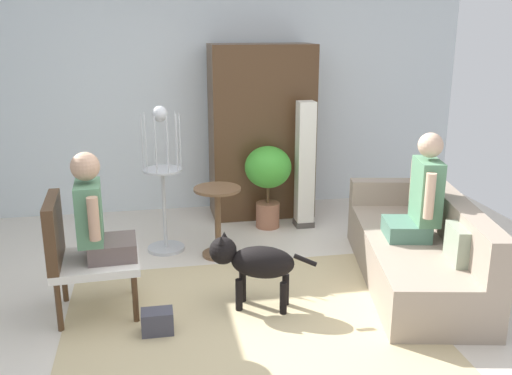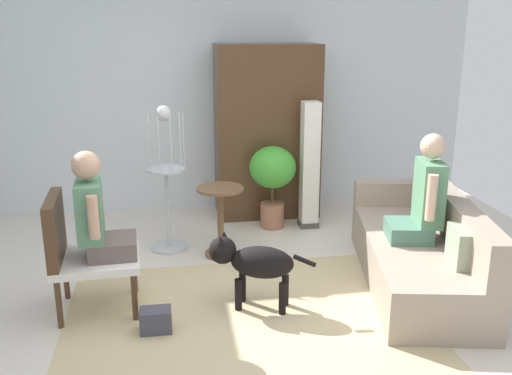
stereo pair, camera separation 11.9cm
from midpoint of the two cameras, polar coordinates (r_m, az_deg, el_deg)
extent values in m
plane|color=beige|center=(4.49, -1.05, -12.34)|extent=(6.52, 6.52, 0.00)
cube|color=silver|center=(6.69, -5.17, 10.16)|extent=(6.03, 0.12, 2.89)
cube|color=#C6B284|center=(4.35, -1.68, -13.27)|extent=(2.68, 2.16, 0.01)
cube|color=gray|center=(5.05, 14.79, -6.96)|extent=(1.19, 2.17, 0.40)
cube|color=gray|center=(5.01, 18.55, -2.87)|extent=(0.58, 2.04, 0.35)
cube|color=gray|center=(5.80, 12.86, -0.42)|extent=(0.82, 0.34, 0.24)
cube|color=gray|center=(4.52, 18.86, -5.42)|extent=(0.16, 0.33, 0.28)
cylinder|color=#4C331E|center=(4.79, -12.96, -8.30)|extent=(0.04, 0.04, 0.38)
cylinder|color=#4C331E|center=(4.37, -12.82, -10.82)|extent=(0.04, 0.04, 0.38)
cylinder|color=#4C331E|center=(4.82, -19.41, -8.67)|extent=(0.04, 0.04, 0.38)
cylinder|color=#4C331E|center=(4.40, -19.95, -11.20)|extent=(0.04, 0.04, 0.38)
cube|color=white|center=(4.50, -16.51, -7.19)|extent=(0.67, 0.60, 0.06)
cube|color=#4C331E|center=(4.43, -20.40, -4.13)|extent=(0.11, 0.57, 0.49)
cube|color=#4C7562|center=(4.94, 14.17, -4.08)|extent=(0.42, 0.44, 0.14)
cube|color=#598C66|center=(4.87, 16.10, -0.35)|extent=(0.25, 0.40, 0.53)
sphere|color=#DDB293|center=(4.78, 16.46, 4.10)|extent=(0.20, 0.20, 0.20)
cylinder|color=#DDB293|center=(4.64, 16.37, -0.83)|extent=(0.08, 0.08, 0.37)
cylinder|color=#DDB293|center=(5.06, 15.03, 0.67)|extent=(0.08, 0.08, 0.37)
cube|color=#62534F|center=(4.45, -14.98, -5.91)|extent=(0.37, 0.37, 0.14)
cube|color=#598C66|center=(4.36, -17.19, -2.43)|extent=(0.20, 0.36, 0.45)
sphere|color=tan|center=(4.27, -17.57, 2.03)|extent=(0.21, 0.21, 0.21)
cylinder|color=tan|center=(4.56, -16.58, -1.28)|extent=(0.08, 0.08, 0.32)
cylinder|color=tan|center=(4.15, -16.81, -3.04)|extent=(0.08, 0.08, 0.32)
cylinder|color=brown|center=(5.27, -4.57, -0.16)|extent=(0.44, 0.44, 0.02)
cylinder|color=brown|center=(5.37, -4.49, -3.62)|extent=(0.06, 0.06, 0.65)
cylinder|color=brown|center=(5.49, -4.42, -6.67)|extent=(0.31, 0.31, 0.03)
ellipsoid|color=black|center=(4.37, -0.12, -7.52)|extent=(0.55, 0.40, 0.25)
sphere|color=black|center=(4.40, -4.12, -6.35)|extent=(0.21, 0.21, 0.21)
cone|color=black|center=(4.31, -4.31, -5.31)|extent=(0.06, 0.06, 0.06)
cone|color=black|center=(4.41, -3.99, -4.81)|extent=(0.06, 0.06, 0.06)
cylinder|color=black|center=(4.32, 4.17, -7.30)|extent=(0.18, 0.10, 0.10)
cylinder|color=black|center=(4.45, -2.50, -10.74)|extent=(0.06, 0.06, 0.26)
cylinder|color=black|center=(4.58, -2.11, -9.91)|extent=(0.06, 0.06, 0.26)
cylinder|color=black|center=(4.39, 1.97, -11.08)|extent=(0.06, 0.06, 0.26)
cylinder|color=black|center=(4.53, 2.22, -10.22)|extent=(0.06, 0.06, 0.26)
cylinder|color=silver|center=(5.68, -9.62, -6.02)|extent=(0.36, 0.36, 0.03)
cylinder|color=silver|center=(5.55, -9.80, -2.35)|extent=(0.04, 0.04, 0.80)
cylinder|color=silver|center=(5.44, -10.01, 1.74)|extent=(0.37, 0.37, 0.02)
cylinder|color=silver|center=(5.38, -8.29, 4.64)|extent=(0.01, 0.01, 0.52)
cylinder|color=silver|center=(5.48, -8.69, 4.84)|extent=(0.01, 0.01, 0.52)
cylinder|color=silver|center=(5.54, -9.62, 4.92)|extent=(0.01, 0.01, 0.52)
cylinder|color=silver|center=(5.54, -10.74, 4.86)|extent=(0.01, 0.01, 0.52)
cylinder|color=silver|center=(5.48, -11.65, 4.68)|extent=(0.01, 0.01, 0.52)
cylinder|color=silver|center=(5.38, -12.01, 4.45)|extent=(0.01, 0.01, 0.52)
cylinder|color=silver|center=(5.28, -11.66, 4.25)|extent=(0.01, 0.01, 0.52)
cylinder|color=silver|center=(5.21, -10.71, 4.16)|extent=(0.01, 0.01, 0.52)
cylinder|color=silver|center=(5.21, -9.52, 4.22)|extent=(0.01, 0.01, 0.52)
cylinder|color=silver|center=(5.28, -8.59, 4.41)|extent=(0.01, 0.01, 0.52)
sphere|color=silver|center=(5.33, -10.29, 7.31)|extent=(0.15, 0.15, 0.15)
cylinder|color=#996047|center=(6.17, 0.63, -2.76)|extent=(0.26, 0.26, 0.27)
cylinder|color=brown|center=(6.10, 0.64, -0.65)|extent=(0.03, 0.03, 0.20)
ellipsoid|color=green|center=(6.02, 0.65, 2.07)|extent=(0.50, 0.50, 0.45)
cube|color=#4C4742|center=(6.26, 4.25, -3.57)|extent=(0.20, 0.20, 0.06)
cube|color=white|center=(6.06, 4.38, 2.51)|extent=(0.18, 0.18, 1.31)
cube|color=#4C331E|center=(6.43, 0.00, 5.65)|extent=(1.14, 0.56, 1.93)
cube|color=#3F3F4C|center=(4.24, -10.70, -13.14)|extent=(0.23, 0.15, 0.17)
camera|label=1|loc=(0.06, -90.79, -0.23)|focal=39.80mm
camera|label=2|loc=(0.06, 89.21, 0.23)|focal=39.80mm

